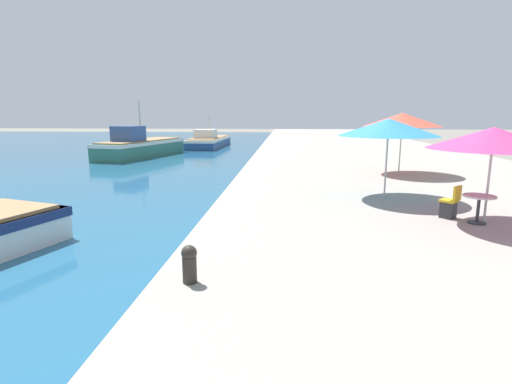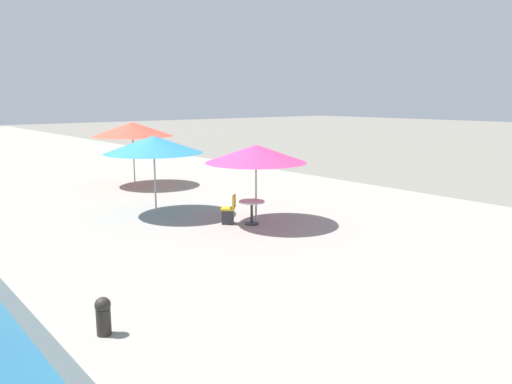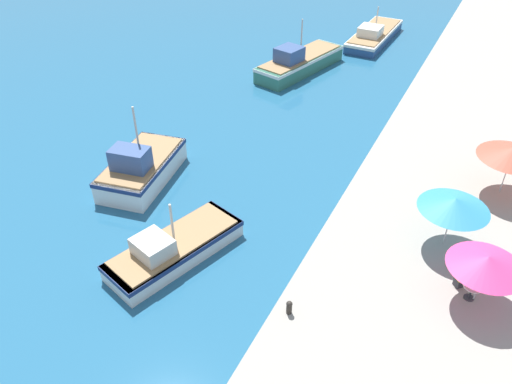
{
  "view_description": "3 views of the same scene",
  "coord_description": "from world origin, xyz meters",
  "views": [
    {
      "loc": [
        2.27,
        5.56,
        3.45
      ],
      "look_at": [
        1.5,
        15.68,
        1.46
      ],
      "focal_mm": 28.0,
      "sensor_mm": 36.0,
      "label": 1
    },
    {
      "loc": [
        -2.27,
        4.23,
        4.5
      ],
      "look_at": [
        7.41,
        15.97,
        1.66
      ],
      "focal_mm": 35.0,
      "sensor_mm": 36.0,
      "label": 2
    },
    {
      "loc": [
        5.67,
        -1.13,
        16.87
      ],
      "look_at": [
        -4.0,
        18.0,
        1.26
      ],
      "focal_mm": 35.0,
      "sensor_mm": 36.0,
      "label": 3
    }
  ],
  "objects": [
    {
      "name": "cafe_umbrella_white",
      "position": [
        5.61,
        19.13,
        3.02
      ],
      "size": [
        3.27,
        3.27,
        2.65
      ],
      "color": "#B7B7B7",
      "rests_on": "quay_promenade"
    },
    {
      "name": "cafe_umbrella_striped",
      "position": [
        7.64,
        24.89,
        3.19
      ],
      "size": [
        3.58,
        3.58,
        2.84
      ],
      "color": "#B7B7B7",
      "rests_on": "quay_promenade"
    },
    {
      "name": "quay_promenade",
      "position": [
        8.0,
        37.0,
        0.33
      ],
      "size": [
        16.0,
        90.0,
        0.66
      ],
      "color": "gray",
      "rests_on": "ground_plane"
    },
    {
      "name": "cafe_table",
      "position": [
        7.23,
        15.96,
        1.19
      ],
      "size": [
        0.8,
        0.8,
        0.74
      ],
      "color": "#333338",
      "rests_on": "quay_promenade"
    },
    {
      "name": "mooring_bollard",
      "position": [
        0.68,
        11.76,
        1.01
      ],
      "size": [
        0.26,
        0.26,
        0.65
      ],
      "color": "#2D2823",
      "rests_on": "quay_promenade"
    },
    {
      "name": "cafe_umbrella_pink",
      "position": [
        7.41,
        15.97,
        2.86
      ],
      "size": [
        3.13,
        3.13,
        2.47
      ],
      "color": "#B7B7B7",
      "rests_on": "quay_promenade"
    },
    {
      "name": "cafe_chair_left",
      "position": [
        6.71,
        16.47,
        0.99
      ],
      "size": [
        0.59,
        0.59,
        0.91
      ],
      "rotation": [
        0.0,
        0.0,
        0.79
      ],
      "color": "#2D2D33",
      "rests_on": "quay_promenade"
    }
  ]
}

